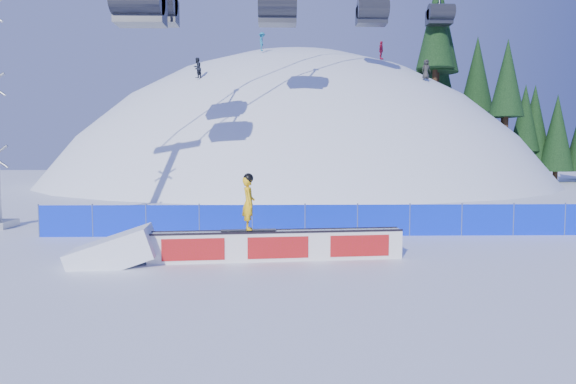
{
  "coord_description": "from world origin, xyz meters",
  "views": [
    {
      "loc": [
        -2.09,
        -14.79,
        3.17
      ],
      "look_at": [
        -1.71,
        1.81,
        1.89
      ],
      "focal_mm": 32.0,
      "sensor_mm": 36.0,
      "label": 1
    }
  ],
  "objects": [
    {
      "name": "snow_ramp",
      "position": [
        -6.71,
        -0.32,
        0.0
      ],
      "size": [
        2.58,
        1.76,
        1.52
      ],
      "primitive_type": null,
      "rotation": [
        0.0,
        -0.31,
        0.1
      ],
      "color": "white",
      "rests_on": "ground"
    },
    {
      "name": "rail_box",
      "position": [
        -2.06,
        0.14,
        0.44
      ],
      "size": [
        7.49,
        1.26,
        0.9
      ],
      "rotation": [
        0.0,
        0.0,
        0.1
      ],
      "color": "white",
      "rests_on": "ground"
    },
    {
      "name": "safety_fence",
      "position": [
        0.0,
        4.5,
        0.6
      ],
      "size": [
        22.05,
        0.05,
        1.3
      ],
      "color": "#0625D9",
      "rests_on": "ground"
    },
    {
      "name": "snow_hill",
      "position": [
        0.0,
        42.0,
        -18.0
      ],
      "size": [
        64.0,
        64.0,
        64.0
      ],
      "color": "white",
      "rests_on": "ground"
    },
    {
      "name": "snowboarder",
      "position": [
        -2.9,
        0.06,
        1.72
      ],
      "size": [
        1.63,
        0.62,
        1.68
      ],
      "rotation": [
        0.0,
        0.0,
        1.74
      ],
      "color": "black",
      "rests_on": "rail_box"
    },
    {
      "name": "ground",
      "position": [
        0.0,
        0.0,
        0.0
      ],
      "size": [
        160.0,
        160.0,
        0.0
      ],
      "primitive_type": "plane",
      "color": "white",
      "rests_on": "ground"
    },
    {
      "name": "treeline",
      "position": [
        24.38,
        41.24,
        9.32
      ],
      "size": [
        23.39,
        13.25,
        21.17
      ],
      "color": "black",
      "rests_on": "ground"
    },
    {
      "name": "distant_skiers",
      "position": [
        0.57,
        30.67,
        11.63
      ],
      "size": [
        20.24,
        6.58,
        4.84
      ],
      "color": "black",
      "rests_on": "ground"
    }
  ]
}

